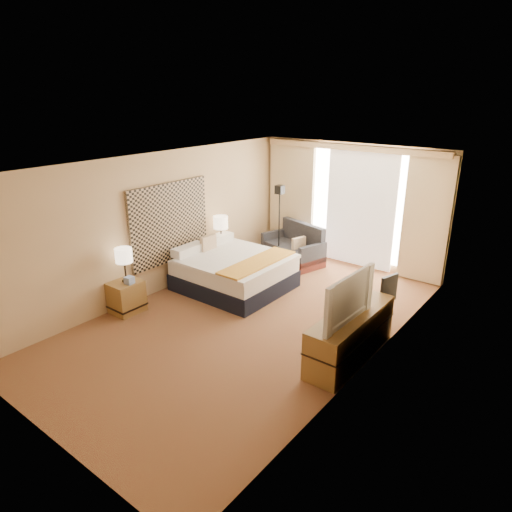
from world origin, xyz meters
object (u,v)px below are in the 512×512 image
Objects in this scene: lamp_left at (124,256)px; lamp_right at (221,223)px; bed at (234,271)px; loveseat at (294,250)px; nightstand_left at (126,297)px; floor_lamp at (279,209)px; television at (342,296)px; media_dresser at (351,335)px; nightstand_right at (223,257)px; desk_chair at (381,303)px.

lamp_right is at bearing 90.25° from lamp_left.
loveseat is at bearing 85.98° from bed.
nightstand_left is 3.92m from loveseat.
loveseat is at bearing 51.80° from floor_lamp.
lamp_right is at bearing -123.72° from floor_lamp.
television is (2.93, -2.73, -0.19)m from floor_lamp.
lamp_left reaches higher than media_dresser.
media_dresser is at bearing -16.39° from bed.
loveseat is at bearing 76.06° from nightstand_left.
nightstand_left is at bearing 104.69° from television.
loveseat is 1.01m from floor_lamp.
media_dresser reaches higher than nightstand_right.
nightstand_left is 2.07m from bed.
media_dresser is 1.18× the size of loveseat.
desk_chair is at bearing -24.51° from floor_lamp.
media_dresser is 1.94× the size of desk_chair.
lamp_right reaches higher than desk_chair.
lamp_right reaches higher than lamp_left.
television reaches higher than lamp_left.
loveseat is 1.29× the size of television.
nightstand_left is at bearing -88.12° from loveseat.
floor_lamp reaches higher than loveseat.
nightstand_left is at bearing -164.16° from media_dresser.
loveseat is 3.18m from desk_chair.
lamp_left is at bearing -89.75° from lamp_right.
bed is 2.87m from desk_chair.
nightstand_left is at bearing -113.09° from bed.
lamp_right is at bearing 68.09° from television.
desk_chair is (-0.03, 1.12, 0.06)m from media_dresser.
bed is 3.13m from television.
desk_chair is at bearing 1.71° from television.
media_dresser is at bearing -20.65° from lamp_right.
television is at bearing -42.94° from floor_lamp.
lamp_left is at bearing -101.43° from floor_lamp.
loveseat is at bearing 76.17° from lamp_left.
bed is 1.85m from floor_lamp.
floor_lamp is (-2.98, 2.47, 0.88)m from media_dresser.
desk_chair is 1.54× the size of lamp_left.
bed reaches higher than loveseat.
lamp_left is (-0.80, -1.88, 0.68)m from bed.
desk_chair is 4.28m from lamp_left.
nightstand_right is 3.68m from desk_chair.
bed reaches higher than nightstand_left.
lamp_right is at bearing -87.07° from nightstand_right.
lamp_right reaches higher than nightstand_left.
bed is at bearing 66.91° from nightstand_left.
lamp_left reaches higher than nightstand_left.
nightstand_left is 0.87× the size of lamp_right.
floor_lamp is 1.31m from lamp_right.
nightstand_left is 1.00× the size of nightstand_right.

